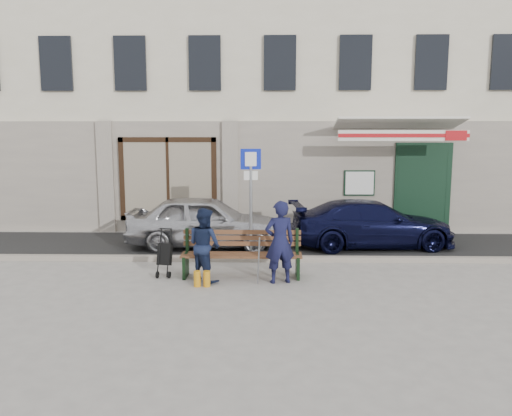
{
  "coord_description": "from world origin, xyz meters",
  "views": [
    {
      "loc": [
        -0.38,
        -9.41,
        2.83
      ],
      "look_at": [
        -0.6,
        1.6,
        1.2
      ],
      "focal_mm": 35.0,
      "sensor_mm": 36.0,
      "label": 1
    }
  ],
  "objects_px": {
    "parking_sign": "(251,186)",
    "bench": "(239,254)",
    "car_navy": "(372,224)",
    "car_silver": "(205,221)",
    "man": "(280,242)",
    "woman": "(204,245)",
    "stroller": "(165,255)"
  },
  "relations": [
    {
      "from": "parking_sign",
      "to": "bench",
      "type": "height_order",
      "value": "parking_sign"
    },
    {
      "from": "parking_sign",
      "to": "bench",
      "type": "xyz_separation_m",
      "value": [
        -0.18,
        -1.6,
        -1.21
      ]
    },
    {
      "from": "woman",
      "to": "stroller",
      "type": "height_order",
      "value": "woman"
    },
    {
      "from": "bench",
      "to": "car_silver",
      "type": "bearing_deg",
      "value": 110.66
    },
    {
      "from": "parking_sign",
      "to": "stroller",
      "type": "xyz_separation_m",
      "value": [
        -1.69,
        -1.56,
        -1.24
      ]
    },
    {
      "from": "car_navy",
      "to": "bench",
      "type": "bearing_deg",
      "value": 125.74
    },
    {
      "from": "bench",
      "to": "car_navy",
      "type": "bearing_deg",
      "value": 40.58
    },
    {
      "from": "car_silver",
      "to": "parking_sign",
      "type": "height_order",
      "value": "parking_sign"
    },
    {
      "from": "bench",
      "to": "stroller",
      "type": "relative_size",
      "value": 2.52
    },
    {
      "from": "parking_sign",
      "to": "man",
      "type": "relative_size",
      "value": 1.57
    },
    {
      "from": "bench",
      "to": "stroller",
      "type": "bearing_deg",
      "value": 178.3
    },
    {
      "from": "man",
      "to": "stroller",
      "type": "height_order",
      "value": "man"
    },
    {
      "from": "man",
      "to": "woman",
      "type": "bearing_deg",
      "value": -17.36
    },
    {
      "from": "car_silver",
      "to": "bench",
      "type": "xyz_separation_m",
      "value": [
        1.0,
        -2.65,
        -0.2
      ]
    },
    {
      "from": "car_navy",
      "to": "stroller",
      "type": "bearing_deg",
      "value": 114.98
    },
    {
      "from": "man",
      "to": "woman",
      "type": "xyz_separation_m",
      "value": [
        -1.45,
        0.08,
        -0.08
      ]
    },
    {
      "from": "car_navy",
      "to": "woman",
      "type": "bearing_deg",
      "value": 123.45
    },
    {
      "from": "parking_sign",
      "to": "car_navy",
      "type": "bearing_deg",
      "value": 12.2
    },
    {
      "from": "woman",
      "to": "parking_sign",
      "type": "bearing_deg",
      "value": -72.57
    },
    {
      "from": "woman",
      "to": "man",
      "type": "bearing_deg",
      "value": -141.98
    },
    {
      "from": "car_navy",
      "to": "parking_sign",
      "type": "bearing_deg",
      "value": 105.85
    },
    {
      "from": "man",
      "to": "stroller",
      "type": "distance_m",
      "value": 2.37
    },
    {
      "from": "parking_sign",
      "to": "stroller",
      "type": "distance_m",
      "value": 2.61
    },
    {
      "from": "car_navy",
      "to": "bench",
      "type": "xyz_separation_m",
      "value": [
        -3.2,
        -2.74,
        -0.14
      ]
    },
    {
      "from": "stroller",
      "to": "parking_sign",
      "type": "bearing_deg",
      "value": 54.37
    },
    {
      "from": "car_silver",
      "to": "man",
      "type": "xyz_separation_m",
      "value": [
        1.79,
        -3.03,
        0.13
      ]
    },
    {
      "from": "car_silver",
      "to": "woman",
      "type": "distance_m",
      "value": 2.97
    },
    {
      "from": "stroller",
      "to": "man",
      "type": "bearing_deg",
      "value": 1.14
    },
    {
      "from": "car_navy",
      "to": "bench",
      "type": "height_order",
      "value": "car_navy"
    },
    {
      "from": "parking_sign",
      "to": "bench",
      "type": "relative_size",
      "value": 1.05
    },
    {
      "from": "bench",
      "to": "woman",
      "type": "xyz_separation_m",
      "value": [
        -0.65,
        -0.3,
        0.26
      ]
    },
    {
      "from": "bench",
      "to": "woman",
      "type": "height_order",
      "value": "woman"
    }
  ]
}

